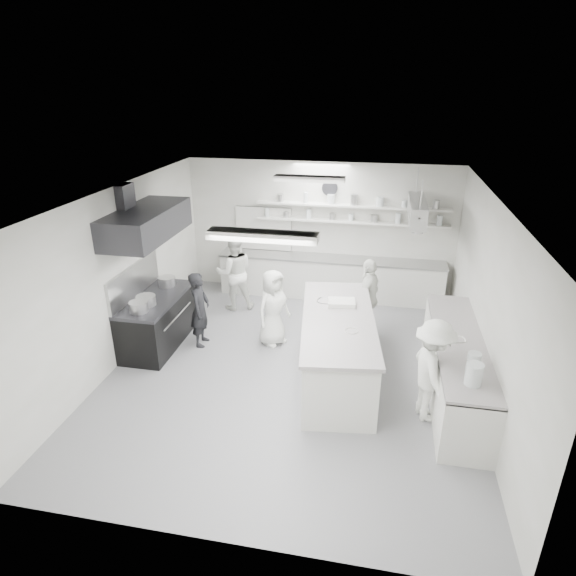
% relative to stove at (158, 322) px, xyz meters
% --- Properties ---
extents(floor, '(6.00, 7.00, 0.02)m').
position_rel_stove_xyz_m(floor, '(2.60, -0.40, -0.46)').
color(floor, gray).
rests_on(floor, ground).
extents(ceiling, '(6.00, 7.00, 0.02)m').
position_rel_stove_xyz_m(ceiling, '(2.60, -0.40, 2.56)').
color(ceiling, silver).
rests_on(ceiling, wall_back).
extents(wall_back, '(6.00, 0.04, 3.00)m').
position_rel_stove_xyz_m(wall_back, '(2.60, 3.10, 1.05)').
color(wall_back, silver).
rests_on(wall_back, floor).
extents(wall_front, '(6.00, 0.04, 3.00)m').
position_rel_stove_xyz_m(wall_front, '(2.60, -3.90, 1.05)').
color(wall_front, silver).
rests_on(wall_front, floor).
extents(wall_left, '(0.04, 7.00, 3.00)m').
position_rel_stove_xyz_m(wall_left, '(-0.40, -0.40, 1.05)').
color(wall_left, silver).
rests_on(wall_left, floor).
extents(wall_right, '(0.04, 7.00, 3.00)m').
position_rel_stove_xyz_m(wall_right, '(5.60, -0.40, 1.05)').
color(wall_right, silver).
rests_on(wall_right, floor).
extents(stove, '(0.80, 1.80, 0.90)m').
position_rel_stove_xyz_m(stove, '(0.00, 0.00, 0.00)').
color(stove, black).
rests_on(stove, floor).
extents(exhaust_hood, '(0.85, 2.00, 0.50)m').
position_rel_stove_xyz_m(exhaust_hood, '(0.00, -0.00, 1.90)').
color(exhaust_hood, '#2C2C30').
rests_on(exhaust_hood, wall_left).
extents(back_counter, '(5.00, 0.60, 0.92)m').
position_rel_stove_xyz_m(back_counter, '(2.90, 2.80, 0.01)').
color(back_counter, silver).
rests_on(back_counter, floor).
extents(shelf_lower, '(4.20, 0.26, 0.04)m').
position_rel_stove_xyz_m(shelf_lower, '(3.30, 2.97, 1.30)').
color(shelf_lower, silver).
rests_on(shelf_lower, wall_back).
extents(shelf_upper, '(4.20, 0.26, 0.04)m').
position_rel_stove_xyz_m(shelf_upper, '(3.30, 2.97, 1.65)').
color(shelf_upper, silver).
rests_on(shelf_upper, wall_back).
extents(pass_through_window, '(1.30, 0.04, 1.00)m').
position_rel_stove_xyz_m(pass_through_window, '(1.30, 3.08, 1.00)').
color(pass_through_window, black).
rests_on(pass_through_window, wall_back).
extents(wall_clock, '(0.32, 0.05, 0.32)m').
position_rel_stove_xyz_m(wall_clock, '(2.80, 3.06, 2.00)').
color(wall_clock, white).
rests_on(wall_clock, wall_back).
extents(right_counter, '(0.74, 3.30, 0.94)m').
position_rel_stove_xyz_m(right_counter, '(5.25, -0.60, 0.02)').
color(right_counter, silver).
rests_on(right_counter, floor).
extents(pot_rack, '(0.30, 1.60, 0.40)m').
position_rel_stove_xyz_m(pot_rack, '(4.60, 2.00, 1.85)').
color(pot_rack, '#A8A8A8').
rests_on(pot_rack, ceiling).
extents(light_fixture_front, '(1.30, 0.25, 0.10)m').
position_rel_stove_xyz_m(light_fixture_front, '(2.60, -2.20, 2.49)').
color(light_fixture_front, silver).
rests_on(light_fixture_front, ceiling).
extents(light_fixture_rear, '(1.30, 0.25, 0.10)m').
position_rel_stove_xyz_m(light_fixture_rear, '(2.60, 1.40, 2.49)').
color(light_fixture_rear, silver).
rests_on(light_fixture_rear, ceiling).
extents(prep_island, '(1.42, 2.97, 1.05)m').
position_rel_stove_xyz_m(prep_island, '(3.39, -0.47, 0.08)').
color(prep_island, silver).
rests_on(prep_island, floor).
extents(stove_pot, '(0.34, 0.34, 0.22)m').
position_rel_stove_xyz_m(stove_pot, '(0.00, -0.33, 0.57)').
color(stove_pot, '#A8A8A8').
rests_on(stove_pot, stove).
extents(cook_stove, '(0.37, 0.54, 1.43)m').
position_rel_stove_xyz_m(cook_stove, '(0.79, 0.16, 0.27)').
color(cook_stove, black).
rests_on(cook_stove, floor).
extents(cook_back, '(0.99, 0.89, 1.66)m').
position_rel_stove_xyz_m(cook_back, '(0.96, 1.80, 0.38)').
color(cook_back, white).
rests_on(cook_back, floor).
extents(cook_island_left, '(0.79, 0.85, 1.46)m').
position_rel_stove_xyz_m(cook_island_left, '(2.10, 0.45, 0.28)').
color(cook_island_left, white).
rests_on(cook_island_left, floor).
extents(cook_island_right, '(0.64, 0.99, 1.56)m').
position_rel_stove_xyz_m(cook_island_right, '(3.81, 1.12, 0.33)').
color(cook_island_right, white).
rests_on(cook_island_right, floor).
extents(cook_right, '(0.83, 1.13, 1.57)m').
position_rel_stove_xyz_m(cook_right, '(4.81, -1.27, 0.34)').
color(cook_right, white).
rests_on(cook_right, floor).
extents(bowl_island_a, '(0.31, 0.31, 0.06)m').
position_rel_stove_xyz_m(bowl_island_a, '(3.09, 0.13, 0.63)').
color(bowl_island_a, '#A8A8A8').
rests_on(bowl_island_a, prep_island).
extents(bowl_island_b, '(0.25, 0.25, 0.06)m').
position_rel_stove_xyz_m(bowl_island_b, '(3.62, -0.89, 0.63)').
color(bowl_island_b, silver).
rests_on(bowl_island_b, prep_island).
extents(bowl_right, '(0.25, 0.25, 0.05)m').
position_rel_stove_xyz_m(bowl_right, '(5.22, -0.61, 0.52)').
color(bowl_right, silver).
rests_on(bowl_right, right_counter).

